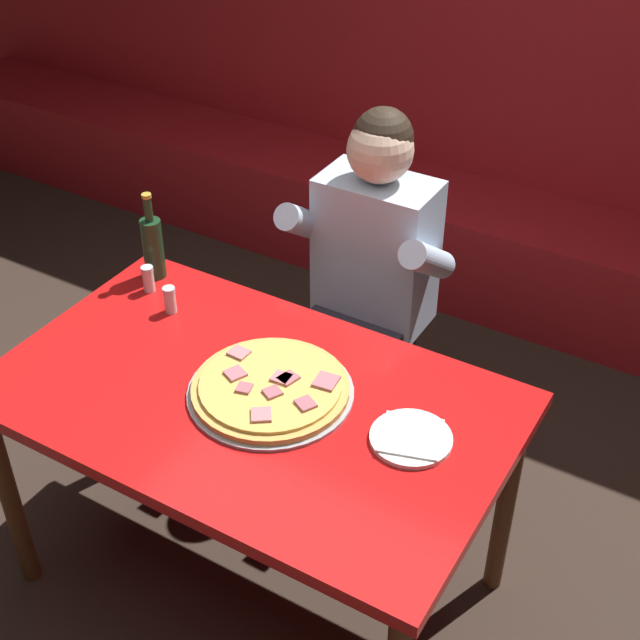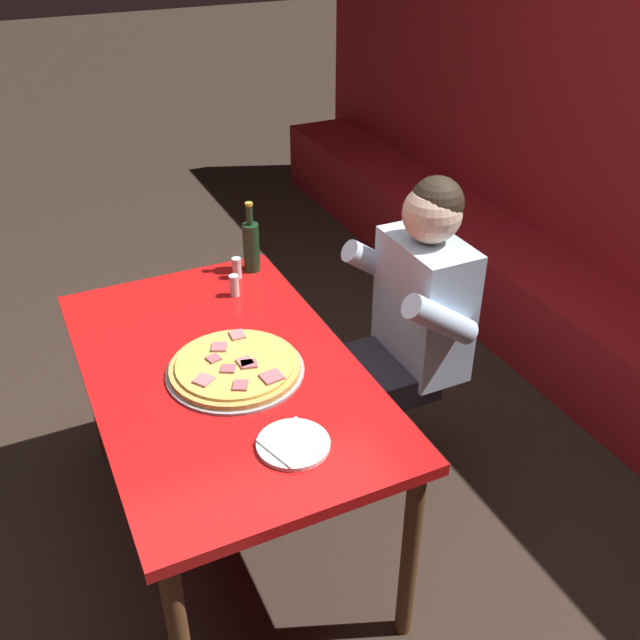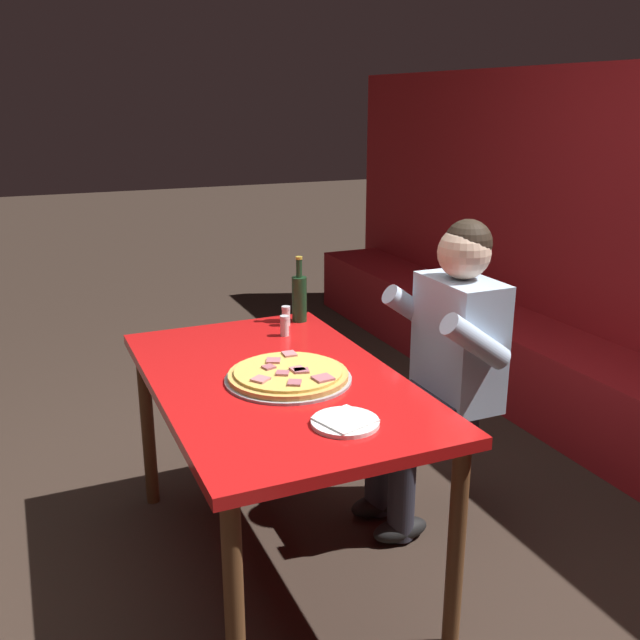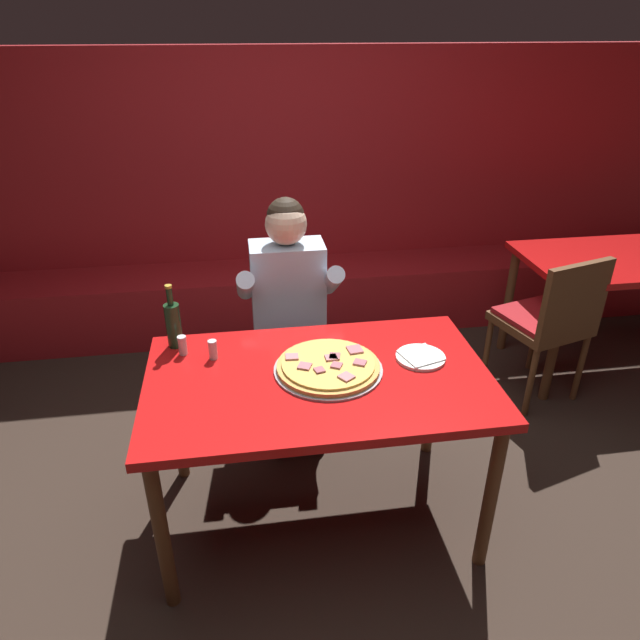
{
  "view_description": "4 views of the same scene",
  "coord_description": "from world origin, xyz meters",
  "px_view_note": "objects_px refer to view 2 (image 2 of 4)",
  "views": [
    {
      "loc": [
        1.08,
        -1.45,
        2.34
      ],
      "look_at": [
        0.08,
        0.22,
        0.91
      ],
      "focal_mm": 50.0,
      "sensor_mm": 36.0,
      "label": 1
    },
    {
      "loc": [
        1.84,
        -0.51,
        2.15
      ],
      "look_at": [
        0.09,
        0.31,
        0.92
      ],
      "focal_mm": 40.0,
      "sensor_mm": 36.0,
      "label": 2
    },
    {
      "loc": [
        2.22,
        -0.8,
        1.72
      ],
      "look_at": [
        0.04,
        0.16,
        0.98
      ],
      "focal_mm": 40.0,
      "sensor_mm": 36.0,
      "label": 3
    },
    {
      "loc": [
        -0.28,
        -1.91,
        2.05
      ],
      "look_at": [
        0.03,
        0.19,
        0.92
      ],
      "focal_mm": 32.0,
      "sensor_mm": 36.0,
      "label": 4
    }
  ],
  "objects_px": {
    "pizza": "(235,367)",
    "shaker_black_pepper": "(234,286)",
    "shaker_red_pepper_flakes": "(237,269)",
    "plate_white_paper": "(293,444)",
    "beer_bottle": "(251,245)",
    "main_dining_table": "(223,387)",
    "diner_seated_blue_shirt": "(403,326)"
  },
  "relations": [
    {
      "from": "pizza",
      "to": "shaker_red_pepper_flakes",
      "type": "height_order",
      "value": "shaker_red_pepper_flakes"
    },
    {
      "from": "main_dining_table",
      "to": "pizza",
      "type": "relative_size",
      "value": 3.11
    },
    {
      "from": "pizza",
      "to": "diner_seated_blue_shirt",
      "type": "relative_size",
      "value": 0.35
    },
    {
      "from": "shaker_black_pepper",
      "to": "diner_seated_blue_shirt",
      "type": "bearing_deg",
      "value": 54.2
    },
    {
      "from": "pizza",
      "to": "shaker_black_pepper",
      "type": "bearing_deg",
      "value": 160.67
    },
    {
      "from": "plate_white_paper",
      "to": "diner_seated_blue_shirt",
      "type": "relative_size",
      "value": 0.16
    },
    {
      "from": "main_dining_table",
      "to": "plate_white_paper",
      "type": "relative_size",
      "value": 6.64
    },
    {
      "from": "shaker_black_pepper",
      "to": "plate_white_paper",
      "type": "bearing_deg",
      "value": -8.76
    },
    {
      "from": "main_dining_table",
      "to": "pizza",
      "type": "bearing_deg",
      "value": 35.32
    },
    {
      "from": "shaker_red_pepper_flakes",
      "to": "shaker_black_pepper",
      "type": "relative_size",
      "value": 1.0
    },
    {
      "from": "main_dining_table",
      "to": "diner_seated_blue_shirt",
      "type": "distance_m",
      "value": 0.72
    },
    {
      "from": "pizza",
      "to": "diner_seated_blue_shirt",
      "type": "xyz_separation_m",
      "value": [
        -0.09,
        0.69,
        -0.08
      ]
    },
    {
      "from": "beer_bottle",
      "to": "shaker_red_pepper_flakes",
      "type": "height_order",
      "value": "beer_bottle"
    },
    {
      "from": "main_dining_table",
      "to": "diner_seated_blue_shirt",
      "type": "bearing_deg",
      "value": 93.47
    },
    {
      "from": "beer_bottle",
      "to": "shaker_black_pepper",
      "type": "relative_size",
      "value": 3.4
    },
    {
      "from": "main_dining_table",
      "to": "diner_seated_blue_shirt",
      "type": "xyz_separation_m",
      "value": [
        -0.04,
        0.72,
        0.02
      ]
    },
    {
      "from": "pizza",
      "to": "diner_seated_blue_shirt",
      "type": "distance_m",
      "value": 0.7
    },
    {
      "from": "plate_white_paper",
      "to": "shaker_red_pepper_flakes",
      "type": "bearing_deg",
      "value": 169.23
    },
    {
      "from": "pizza",
      "to": "shaker_red_pepper_flakes",
      "type": "distance_m",
      "value": 0.63
    },
    {
      "from": "pizza",
      "to": "shaker_red_pepper_flakes",
      "type": "bearing_deg",
      "value": 159.76
    },
    {
      "from": "pizza",
      "to": "shaker_black_pepper",
      "type": "xyz_separation_m",
      "value": [
        -0.47,
        0.16,
        0.02
      ]
    },
    {
      "from": "beer_bottle",
      "to": "pizza",
      "type": "bearing_deg",
      "value": -25.21
    },
    {
      "from": "main_dining_table",
      "to": "plate_white_paper",
      "type": "height_order",
      "value": "plate_white_paper"
    },
    {
      "from": "beer_bottle",
      "to": "shaker_red_pepper_flakes",
      "type": "relative_size",
      "value": 3.4
    },
    {
      "from": "main_dining_table",
      "to": "beer_bottle",
      "type": "xyz_separation_m",
      "value": [
        -0.59,
        0.33,
        0.19
      ]
    },
    {
      "from": "main_dining_table",
      "to": "shaker_red_pepper_flakes",
      "type": "xyz_separation_m",
      "value": [
        -0.55,
        0.25,
        0.12
      ]
    },
    {
      "from": "plate_white_paper",
      "to": "shaker_black_pepper",
      "type": "distance_m",
      "value": 0.88
    },
    {
      "from": "shaker_red_pepper_flakes",
      "to": "plate_white_paper",
      "type": "bearing_deg",
      "value": -10.77
    },
    {
      "from": "main_dining_table",
      "to": "shaker_red_pepper_flakes",
      "type": "bearing_deg",
      "value": 155.41
    },
    {
      "from": "shaker_black_pepper",
      "to": "beer_bottle",
      "type": "bearing_deg",
      "value": 140.98
    },
    {
      "from": "plate_white_paper",
      "to": "beer_bottle",
      "type": "distance_m",
      "value": 1.07
    },
    {
      "from": "pizza",
      "to": "beer_bottle",
      "type": "xyz_separation_m",
      "value": [
        -0.63,
        0.3,
        0.09
      ]
    }
  ]
}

